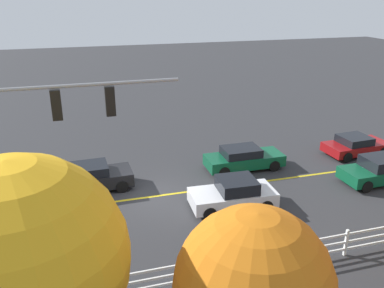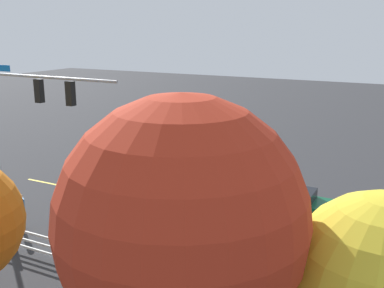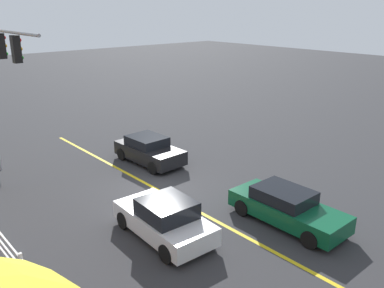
{
  "view_description": "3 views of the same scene",
  "coord_description": "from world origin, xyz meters",
  "px_view_note": "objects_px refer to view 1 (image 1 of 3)",
  "views": [
    {
      "loc": [
        3.3,
        18.13,
        9.78
      ],
      "look_at": [
        -1.91,
        0.47,
        2.8
      ],
      "focal_mm": 38.28,
      "sensor_mm": 36.0,
      "label": 1
    },
    {
      "loc": [
        -10.9,
        19.0,
        8.94
      ],
      "look_at": [
        -0.96,
        -0.23,
        3.42
      ],
      "focal_mm": 43.37,
      "sensor_mm": 36.0,
      "label": 2
    },
    {
      "loc": [
        -13.65,
        9.77,
        7.74
      ],
      "look_at": [
        -1.86,
        -0.56,
        2.46
      ],
      "focal_mm": 38.16,
      "sensor_mm": 36.0,
      "label": 3
    }
  ],
  "objects_px": {
    "car_3": "(356,145)",
    "tree_1": "(22,261)",
    "car_2": "(92,177)",
    "tree_3": "(253,285)",
    "car_0": "(243,158)",
    "pedestrian": "(47,260)",
    "car_1": "(234,194)",
    "car_4": "(379,170)"
  },
  "relations": [
    {
      "from": "car_3",
      "to": "tree_1",
      "type": "bearing_deg",
      "value": -149.07
    },
    {
      "from": "car_2",
      "to": "tree_3",
      "type": "xyz_separation_m",
      "value": [
        -2.82,
        13.33,
        3.12
      ]
    },
    {
      "from": "car_0",
      "to": "car_2",
      "type": "height_order",
      "value": "car_2"
    },
    {
      "from": "car_3",
      "to": "pedestrian",
      "type": "relative_size",
      "value": 2.44
    },
    {
      "from": "car_1",
      "to": "car_4",
      "type": "bearing_deg",
      "value": -174.96
    },
    {
      "from": "car_0",
      "to": "tree_1",
      "type": "distance_m",
      "value": 16.52
    },
    {
      "from": "car_1",
      "to": "car_3",
      "type": "xyz_separation_m",
      "value": [
        -9.87,
        -4.08,
        -0.08
      ]
    },
    {
      "from": "car_1",
      "to": "car_4",
      "type": "relative_size",
      "value": 1.01
    },
    {
      "from": "car_0",
      "to": "tree_3",
      "type": "xyz_separation_m",
      "value": [
        5.71,
        13.53,
        3.15
      ]
    },
    {
      "from": "car_0",
      "to": "car_1",
      "type": "height_order",
      "value": "car_1"
    },
    {
      "from": "tree_1",
      "to": "tree_3",
      "type": "bearing_deg",
      "value": 164.79
    },
    {
      "from": "car_4",
      "to": "car_0",
      "type": "bearing_deg",
      "value": -31.28
    },
    {
      "from": "tree_1",
      "to": "car_1",
      "type": "bearing_deg",
      "value": -134.77
    },
    {
      "from": "car_3",
      "to": "pedestrian",
      "type": "distance_m",
      "value": 19.54
    },
    {
      "from": "pedestrian",
      "to": "tree_3",
      "type": "height_order",
      "value": "tree_3"
    },
    {
      "from": "car_2",
      "to": "tree_1",
      "type": "xyz_separation_m",
      "value": [
        1.86,
        12.06,
        3.82
      ]
    },
    {
      "from": "car_2",
      "to": "pedestrian",
      "type": "bearing_deg",
      "value": -107.72
    },
    {
      "from": "car_1",
      "to": "car_4",
      "type": "distance_m",
      "value": 8.55
    },
    {
      "from": "tree_3",
      "to": "car_3",
      "type": "bearing_deg",
      "value": -134.51
    },
    {
      "from": "car_1",
      "to": "tree_3",
      "type": "xyz_separation_m",
      "value": [
        3.48,
        9.5,
        3.12
      ]
    },
    {
      "from": "car_0",
      "to": "pedestrian",
      "type": "distance_m",
      "value": 12.72
    },
    {
      "from": "car_3",
      "to": "tree_3",
      "type": "xyz_separation_m",
      "value": [
        13.35,
        13.58,
        3.2
      ]
    },
    {
      "from": "car_2",
      "to": "car_4",
      "type": "bearing_deg",
      "value": -15.09
    },
    {
      "from": "car_3",
      "to": "tree_3",
      "type": "distance_m",
      "value": 19.32
    },
    {
      "from": "car_4",
      "to": "car_1",
      "type": "bearing_deg",
      "value": 1.26
    },
    {
      "from": "tree_1",
      "to": "tree_3",
      "type": "xyz_separation_m",
      "value": [
        -4.68,
        1.27,
        -0.7
      ]
    },
    {
      "from": "pedestrian",
      "to": "tree_3",
      "type": "bearing_deg",
      "value": -107.19
    },
    {
      "from": "car_3",
      "to": "pedestrian",
      "type": "xyz_separation_m",
      "value": [
        18.15,
        7.23,
        0.33
      ]
    },
    {
      "from": "car_2",
      "to": "tree_1",
      "type": "relative_size",
      "value": 0.59
    },
    {
      "from": "car_2",
      "to": "car_4",
      "type": "height_order",
      "value": "car_4"
    },
    {
      "from": "tree_1",
      "to": "tree_3",
      "type": "relative_size",
      "value": 1.22
    },
    {
      "from": "car_3",
      "to": "tree_1",
      "type": "distance_m",
      "value": 22.18
    },
    {
      "from": "car_0",
      "to": "car_4",
      "type": "bearing_deg",
      "value": -30.06
    },
    {
      "from": "car_2",
      "to": "car_3",
      "type": "bearing_deg",
      "value": -1.07
    },
    {
      "from": "car_0",
      "to": "pedestrian",
      "type": "relative_size",
      "value": 2.66
    },
    {
      "from": "car_1",
      "to": "pedestrian",
      "type": "distance_m",
      "value": 8.86
    },
    {
      "from": "pedestrian",
      "to": "tree_1",
      "type": "relative_size",
      "value": 0.25
    },
    {
      "from": "car_2",
      "to": "pedestrian",
      "type": "relative_size",
      "value": 2.38
    },
    {
      "from": "car_4",
      "to": "pedestrian",
      "type": "height_order",
      "value": "pedestrian"
    },
    {
      "from": "car_0",
      "to": "car_3",
      "type": "distance_m",
      "value": 7.64
    },
    {
      "from": "car_0",
      "to": "tree_1",
      "type": "xyz_separation_m",
      "value": [
        10.39,
        12.25,
        3.85
      ]
    },
    {
      "from": "car_2",
      "to": "tree_1",
      "type": "height_order",
      "value": "tree_1"
    }
  ]
}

